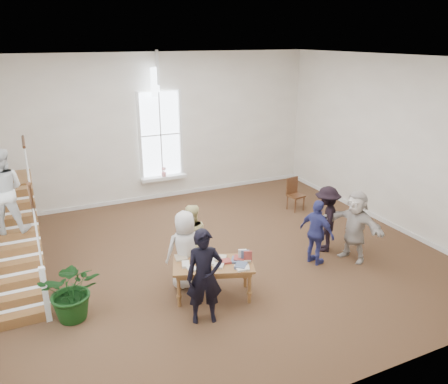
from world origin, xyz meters
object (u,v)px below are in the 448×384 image
woman_cluster_a (317,232)px  woman_cluster_c (355,226)px  woman_cluster_b (326,219)px  person_yellow (191,239)px  side_chair (294,192)px  library_table (215,267)px  police_officer (204,277)px  floor_plant (73,290)px  elderly_woman (186,250)px

woman_cluster_a → woman_cluster_c: (0.90, -0.20, 0.08)m
woman_cluster_b → woman_cluster_c: (0.30, -0.65, 0.03)m
person_yellow → side_chair: (4.10, 2.19, -0.24)m
library_table → woman_cluster_a: (2.64, 0.29, 0.11)m
person_yellow → police_officer: bearing=85.8°
person_yellow → floor_plant: (-2.55, -0.69, -0.20)m
elderly_woman → side_chair: bearing=-142.8°
elderly_woman → police_officer: bearing=91.2°
elderly_woman → woman_cluster_a: 3.03m
person_yellow → woman_cluster_b: woman_cluster_b is taller
woman_cluster_b → side_chair: size_ratio=1.65×
woman_cluster_a → side_chair: size_ratio=1.56×
woman_cluster_c → floor_plant: bearing=-111.3°
side_chair → floor_plant: bearing=-165.7°
library_table → woman_cluster_b: woman_cluster_b is taller
library_table → woman_cluster_c: (3.54, 0.09, 0.19)m
person_yellow → woman_cluster_c: 3.75m
woman_cluster_b → library_table: bearing=-36.4°
police_officer → person_yellow: 1.80m
library_table → floor_plant: floor_plant is taller
elderly_woman → woman_cluster_b: size_ratio=1.03×
library_table → floor_plant: (-2.62, 0.42, -0.06)m
police_officer → woman_cluster_a: 3.25m
woman_cluster_a → side_chair: 3.33m
woman_cluster_a → floor_plant: woman_cluster_a is taller
police_officer → library_table: bearing=68.5°
floor_plant → side_chair: bearing=23.4°
elderly_woman → floor_plant: bearing=10.6°
side_chair → woman_cluster_a: bearing=-124.0°
police_officer → person_yellow: size_ratio=1.14×
library_table → person_yellow: size_ratio=1.10×
police_officer → woman_cluster_a: (3.11, 0.93, -0.14)m
police_officer → floor_plant: (-2.15, 1.06, -0.31)m
police_officer → woman_cluster_a: police_officer is taller
elderly_woman → person_yellow: 0.58m
woman_cluster_a → woman_cluster_b: woman_cluster_b is taller
police_officer → floor_plant: 2.41m
woman_cluster_b → floor_plant: 5.87m
elderly_woman → floor_plant: (-2.25, -0.19, -0.24)m
library_table → elderly_woman: size_ratio=1.05×
library_table → person_yellow: bearing=113.5°
woman_cluster_c → side_chair: (0.49, 3.21, -0.30)m
person_yellow → floor_plant: person_yellow is taller
person_yellow → woman_cluster_a: size_ratio=1.03×
police_officer → side_chair: size_ratio=1.84×
library_table → woman_cluster_a: bearing=25.9°
person_yellow → side_chair: 4.66m
police_officer → floor_plant: bearing=168.6°
woman_cluster_c → police_officer: bearing=-97.9°
woman_cluster_b → person_yellow: bearing=-55.6°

